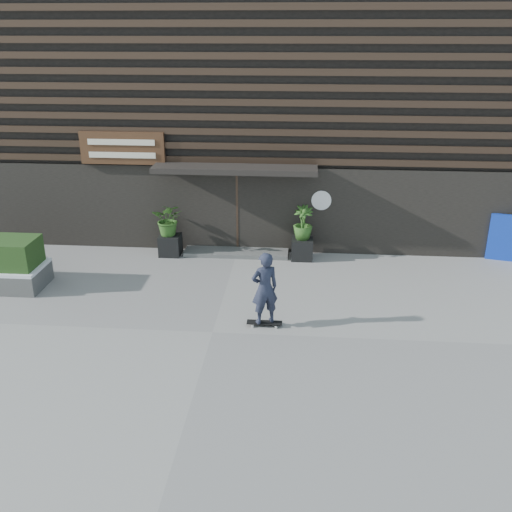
{
  "coord_description": "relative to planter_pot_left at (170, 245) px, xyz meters",
  "views": [
    {
      "loc": [
        1.81,
        -10.61,
        6.1
      ],
      "look_at": [
        0.8,
        1.76,
        1.1
      ],
      "focal_mm": 39.66,
      "sensor_mm": 36.0,
      "label": 1
    }
  ],
  "objects": [
    {
      "name": "building",
      "position": [
        1.9,
        5.56,
        3.69
      ],
      "size": [
        18.0,
        11.0,
        8.0
      ],
      "color": "black",
      "rests_on": "ground"
    },
    {
      "name": "ground",
      "position": [
        1.9,
        -4.4,
        -0.3
      ],
      "size": [
        80.0,
        80.0,
        0.0
      ],
      "primitive_type": "plane",
      "color": "gray",
      "rests_on": "ground"
    },
    {
      "name": "bamboo_right",
      "position": [
        3.8,
        0.0,
        0.78
      ],
      "size": [
        0.54,
        0.54,
        0.96
      ],
      "primitive_type": "imported",
      "color": "#2D591E",
      "rests_on": "planter_pot_right"
    },
    {
      "name": "planter_pot_left",
      "position": [
        0.0,
        0.0,
        0.0
      ],
      "size": [
        0.6,
        0.6,
        0.6
      ],
      "primitive_type": "cube",
      "color": "black",
      "rests_on": "ground"
    },
    {
      "name": "skateboarder",
      "position": [
        3.0,
        -4.02,
        0.61
      ],
      "size": [
        0.78,
        0.6,
        1.74
      ],
      "color": "black",
      "rests_on": "ground"
    },
    {
      "name": "planter_pot_right",
      "position": [
        3.8,
        0.0,
        0.0
      ],
      "size": [
        0.6,
        0.6,
        0.6
      ],
      "primitive_type": "cube",
      "color": "black",
      "rests_on": "ground"
    },
    {
      "name": "bamboo_left",
      "position": [
        0.0,
        0.0,
        0.78
      ],
      "size": [
        0.86,
        0.75,
        0.96
      ],
      "primitive_type": "imported",
      "color": "#2D591E",
      "rests_on": "planter_pot_left"
    },
    {
      "name": "entrance_step",
      "position": [
        1.9,
        0.2,
        -0.24
      ],
      "size": [
        3.0,
        0.8,
        0.12
      ],
      "primitive_type": "cube",
      "color": "#4D4D4A",
      "rests_on": "ground"
    }
  ]
}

